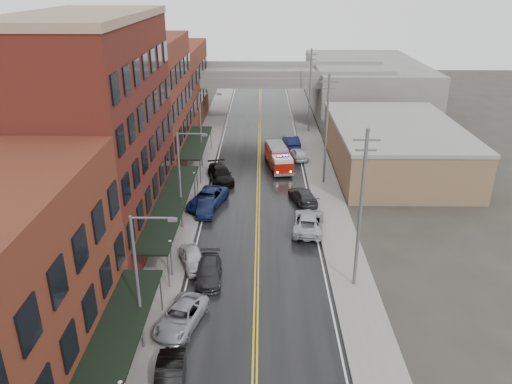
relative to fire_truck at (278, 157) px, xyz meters
name	(u,v)px	position (x,y,z in m)	size (l,w,h in m)	color
road	(258,201)	(-2.33, -9.69, -1.38)	(11.00, 160.00, 0.02)	black
sidewalk_left	(187,200)	(-9.63, -9.69, -1.31)	(3.00, 160.00, 0.15)	slate
sidewalk_right	(330,201)	(4.97, -9.69, -1.31)	(3.00, 160.00, 0.15)	slate
curb_left	(203,200)	(-7.98, -9.69, -1.31)	(0.30, 160.00, 0.15)	gray
curb_right	(314,201)	(3.32, -9.69, -1.31)	(0.30, 160.00, 0.15)	gray
brick_building_b	(96,136)	(-15.63, -16.69, 7.61)	(9.00, 20.00, 18.00)	#501E15
brick_building_c	(144,104)	(-15.63, 0.81, 6.11)	(9.00, 15.00, 15.00)	brown
brick_building_far	(171,87)	(-15.63, 18.31, 4.61)	(9.00, 20.00, 12.00)	maroon
tan_building	(394,148)	(13.67, 0.31, 1.11)	(14.00, 22.00, 5.00)	#8A644A
right_far_block	(365,85)	(15.67, 30.31, 2.61)	(18.00, 30.00, 8.00)	slate
awning_0	(109,355)	(-9.82, -35.69, 1.60)	(2.60, 16.00, 3.09)	black
awning_1	(171,203)	(-9.82, -16.69, 1.60)	(2.60, 18.00, 3.09)	black
awning_2	(196,142)	(-9.81, 0.81, 1.60)	(2.60, 13.00, 3.09)	black
globe_lamp_1	(171,250)	(-8.73, -23.69, 0.93)	(0.44, 0.44, 3.12)	#59595B
globe_lamp_2	(194,180)	(-8.73, -9.69, 0.93)	(0.44, 0.44, 3.12)	#59595B
street_lamp_0	(141,276)	(-8.87, -31.69, 3.80)	(2.64, 0.22, 9.00)	#59595B
street_lamp_1	(182,175)	(-8.87, -15.69, 3.80)	(2.64, 0.22, 9.00)	#59595B
street_lamp_2	(203,125)	(-8.87, 0.31, 3.80)	(2.64, 0.22, 9.00)	#59595B
utility_pole_0	(361,208)	(4.87, -24.69, 4.92)	(1.80, 0.24, 12.00)	#59595B
utility_pole_1	(327,128)	(4.87, -4.69, 4.92)	(1.80, 0.24, 12.00)	#59595B
utility_pole_2	(310,90)	(4.87, 15.31, 4.92)	(1.80, 0.24, 12.00)	#59595B
overpass	(260,82)	(-2.33, 22.31, 4.60)	(40.00, 10.00, 7.50)	slate
fire_truck	(278,157)	(0.00, 0.00, 0.00)	(3.68, 7.28, 2.56)	#A01107
parked_car_left_1	(170,379)	(-6.96, -34.99, -0.67)	(1.52, 4.36, 1.44)	black
parked_car_left_2	(181,317)	(-7.17, -29.49, -0.70)	(2.29, 4.97, 1.38)	#9C9EA4
parked_car_left_3	(209,271)	(-5.93, -23.99, -0.71)	(1.91, 4.69, 1.36)	#262629
parked_car_left_4	(193,259)	(-7.33, -22.22, -0.68)	(1.68, 4.18, 1.42)	silver
parked_car_left_5	(206,206)	(-7.33, -12.49, -0.66)	(1.54, 4.42, 1.46)	black
parked_car_left_6	(208,199)	(-7.33, -10.89, -0.57)	(2.70, 5.86, 1.63)	navy
parked_car_left_7	(220,174)	(-6.58, -4.18, -0.56)	(2.31, 5.68, 1.65)	black
parked_car_right_0	(308,222)	(2.22, -15.89, -0.59)	(2.65, 5.75, 1.60)	#ACAFB4
parked_car_right_1	(303,196)	(2.20, -9.89, -0.68)	(1.98, 4.88, 1.42)	#2B2B2D
parked_car_right_2	(299,154)	(2.67, 3.28, -0.67)	(1.70, 4.22, 1.44)	silver
parked_car_right_3	(291,142)	(1.98, 8.11, -0.59)	(1.69, 4.84, 1.60)	#0E1234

